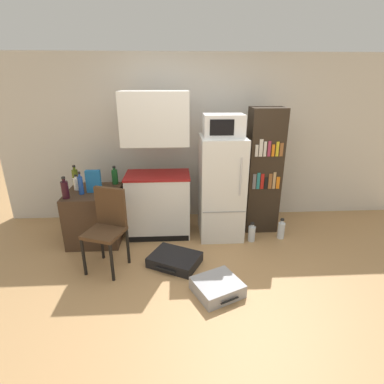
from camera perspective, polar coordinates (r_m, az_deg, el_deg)
ground_plane at (r=3.40m, az=3.34°, el=-18.18°), size 24.00×24.00×0.00m
wall_back at (r=4.74m, az=3.38°, el=9.91°), size 6.40×0.10×2.50m
side_table at (r=4.39m, az=-17.85°, el=-4.20°), size 0.69×0.74×0.72m
kitchen_hutch at (r=4.15m, az=-6.62°, el=3.59°), size 0.89×0.54×2.00m
refrigerator at (r=4.20m, az=5.57°, el=0.86°), size 0.60×0.67×1.43m
microwave at (r=4.00m, az=5.99°, el=12.52°), size 0.52×0.38×0.29m
bookshelf at (r=4.42m, az=13.40°, el=3.82°), size 0.47×0.36×1.79m
bottle_green_tall at (r=4.43m, az=-14.50°, el=2.87°), size 0.08×0.08×0.26m
bottle_milk_white at (r=4.36m, az=-21.10°, el=1.52°), size 0.08×0.08×0.21m
bottle_olive_oil at (r=4.51m, az=-21.33°, el=2.62°), size 0.08×0.08×0.30m
bottle_blue_soda at (r=4.16m, az=-20.46°, el=1.29°), size 0.06×0.06×0.30m
bottle_clear_short at (r=4.46m, az=-18.07°, el=1.96°), size 0.07×0.07×0.15m
bottle_wine_dark at (r=4.09m, az=-23.04°, el=0.47°), size 0.09×0.09×0.28m
bowl at (r=4.04m, az=-15.67°, el=-0.25°), size 0.17×0.17×0.05m
cereal_box at (r=4.17m, az=-18.24°, el=1.96°), size 0.19×0.07×0.30m
chair at (r=3.63m, az=-15.74°, el=-5.53°), size 0.51×0.52×0.97m
suitcase_large_flat at (r=3.33m, az=4.84°, el=-17.61°), size 0.59×0.58×0.14m
suitcase_small_flat at (r=3.76m, az=-3.30°, el=-12.74°), size 0.71×0.65×0.12m
water_bottle_front at (r=4.47m, az=16.62°, el=-6.93°), size 0.10×0.10×0.30m
water_bottle_middle at (r=4.30m, az=11.30°, el=-7.71°), size 0.10×0.10×0.28m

